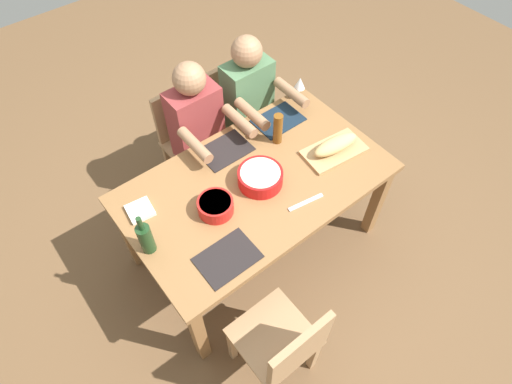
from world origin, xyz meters
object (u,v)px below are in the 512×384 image
Objects in this scene: beer_bottle at (278,129)px; wine_glass at (300,84)px; chair_far_right at (284,346)px; cutting_board at (334,151)px; chair_near_left at (237,111)px; dining_table at (256,190)px; chair_near_center at (189,136)px; serving_bowl_pasta at (260,177)px; wine_bottle at (146,238)px; bread_loaf at (335,145)px; diner_near_center at (200,129)px; serving_bowl_fruit at (216,205)px; napkin_stack at (140,210)px; diner_near_left at (251,102)px.

beer_bottle is 1.33× the size of wine_glass.
cutting_board is at bearing -145.35° from chair_far_right.
wine_glass is at bearing 124.39° from chair_near_left.
dining_table is 1.89× the size of chair_far_right.
beer_bottle reaches higher than chair_near_left.
serving_bowl_pasta is (-0.01, 0.82, 0.31)m from chair_near_center.
dining_table is at bearing -179.37° from wine_bottle.
chair_far_right is at bearing 110.33° from wine_bottle.
dining_table is at bearing -12.84° from bread_loaf.
dining_table is 0.82m from chair_near_center.
chair_near_center is at bearing -105.50° from chair_far_right.
diner_near_center reaches higher than chair_far_right.
wine_bottle reaches higher than chair_near_center.
dining_table is 1.89× the size of chair_near_left.
cutting_board is 0.57m from wine_glass.
cutting_board reaches higher than dining_table.
serving_bowl_fruit is at bearing 69.24° from chair_near_center.
serving_bowl_pasta is at bearing 91.18° from diner_near_center.
chair_far_right is at bearing 101.71° from napkin_stack.
diner_near_center is (0.00, -0.61, 0.05)m from dining_table.
serving_bowl_fruit is at bearing 177.35° from wine_bottle.
chair_near_center is 0.94m from serving_bowl_fruit.
napkin_stack is at bearing 30.06° from diner_near_center.
wine_glass is at bearing -108.00° from cutting_board.
wine_bottle reaches higher than beer_bottle.
beer_bottle reaches higher than bread_loaf.
serving_bowl_pasta is 1.32× the size of serving_bowl_fruit.
diner_near_left is at bearing -125.76° from dining_table.
serving_bowl_fruit is 1.24× the size of wine_glass.
cutting_board is 1.38× the size of wine_bottle.
bread_loaf is at bearing -145.35° from chair_far_right.
dining_table is 5.03× the size of bread_loaf.
chair_near_left is at bearing -152.85° from napkin_stack.
serving_bowl_pasta is at bearing 118.74° from dining_table.
diner_near_center reaches higher than beer_bottle.
beer_bottle reaches higher than chair_near_center.
chair_far_right is at bearing 46.39° from wine_glass.
chair_near_left is at bearing -101.70° from beer_bottle.
diner_near_left is 5.45× the size of beer_bottle.
diner_near_center is at bearing 90.00° from chair_near_center.
chair_near_center is 4.15× the size of serving_bowl_fruit.
napkin_stack is (0.66, 0.56, 0.27)m from chair_near_center.
cutting_board is 2.41× the size of wine_glass.
chair_near_center is 1.66m from chair_far_right.
diner_near_center reaches higher than serving_bowl_fruit.
wine_glass is at bearing 151.28° from chair_near_center.
chair_near_left is 6.07× the size of napkin_stack.
serving_bowl_pasta is 0.93× the size of wine_bottle.
beer_bottle is at bearing -162.10° from serving_bowl_fruit.
beer_bottle is (-0.31, 0.44, 0.15)m from diner_near_center.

